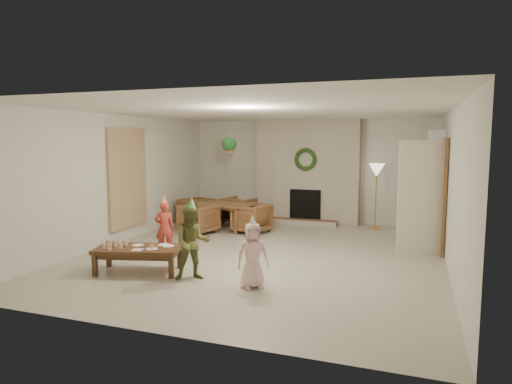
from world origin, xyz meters
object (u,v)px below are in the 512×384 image
at_px(dining_chair_left, 196,211).
at_px(child_plaid, 192,243).
at_px(dining_chair_far, 239,210).
at_px(coffee_table_top, 138,249).
at_px(dining_chair_right, 252,218).
at_px(dining_table, 220,216).
at_px(dining_chair_near, 198,219).
at_px(child_red, 165,228).
at_px(child_pink, 253,255).

height_order(dining_chair_left, child_plaid, child_plaid).
xyz_separation_m(dining_chair_far, child_plaid, (1.00, -4.32, 0.22)).
xyz_separation_m(coffee_table_top, child_plaid, (0.94, -0.04, 0.18)).
bearing_deg(dining_chair_left, dining_chair_right, -90.00).
height_order(dining_table, dining_chair_far, dining_chair_far).
relative_size(dining_chair_far, child_plaid, 0.65).
relative_size(dining_chair_left, coffee_table_top, 0.55).
bearing_deg(dining_chair_near, child_red, -66.76).
bearing_deg(dining_chair_left, dining_table, -90.00).
relative_size(dining_chair_near, dining_chair_far, 1.00).
bearing_deg(dining_table, dining_chair_right, 0.00).
bearing_deg(dining_chair_far, child_plaid, 118.77).
relative_size(dining_chair_far, dining_chair_right, 1.00).
xyz_separation_m(dining_table, dining_chair_right, (0.87, -0.24, 0.03)).
distance_m(child_red, child_pink, 2.43).
height_order(dining_chair_near, dining_chair_right, same).
bearing_deg(child_plaid, dining_chair_left, 86.26).
distance_m(dining_chair_near, child_plaid, 3.25).
height_order(dining_chair_far, coffee_table_top, dining_chair_far).
distance_m(dining_chair_right, child_plaid, 3.40).
height_order(child_red, child_plaid, child_plaid).
bearing_deg(child_plaid, child_red, 104.68).
bearing_deg(coffee_table_top, dining_chair_left, 88.98).
bearing_deg(child_red, dining_chair_left, -100.72).
height_order(dining_table, child_red, child_red).
xyz_separation_m(dining_chair_left, coffee_table_top, (0.95, -3.77, 0.04)).
relative_size(dining_chair_left, child_plaid, 0.65).
bearing_deg(child_pink, child_red, 116.03).
xyz_separation_m(dining_chair_far, dining_chair_right, (0.67, -0.94, 0.00)).
xyz_separation_m(child_red, child_pink, (2.10, -1.21, -0.01)).
xyz_separation_m(dining_chair_near, child_plaid, (1.39, -2.92, 0.22)).
bearing_deg(child_plaid, dining_table, 78.18).
distance_m(dining_chair_near, dining_chair_left, 1.02).
bearing_deg(child_pink, dining_table, 86.29).
bearing_deg(dining_chair_right, child_plaid, 21.25).
relative_size(dining_chair_far, dining_chair_left, 1.00).
xyz_separation_m(dining_chair_left, child_pink, (2.83, -3.86, 0.13)).
bearing_deg(dining_chair_left, dining_chair_far, -45.00).
bearing_deg(dining_chair_far, dining_chair_right, 141.34).
distance_m(dining_table, child_red, 2.46).
relative_size(dining_table, child_pink, 1.82).
xyz_separation_m(dining_table, dining_chair_far, (0.20, 0.70, 0.03)).
bearing_deg(dining_table, child_plaid, -56.00).
bearing_deg(dining_table, child_pink, -44.05).
distance_m(child_plaid, child_pink, 0.95).
relative_size(dining_chair_right, child_red, 0.76).
bearing_deg(child_pink, dining_chair_right, 76.38).
xyz_separation_m(dining_chair_far, child_red, (-0.16, -3.15, 0.14)).
distance_m(dining_chair_left, coffee_table_top, 3.89).
bearing_deg(dining_chair_near, dining_table, 90.00).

